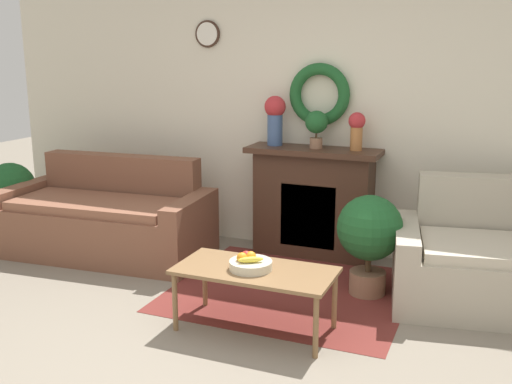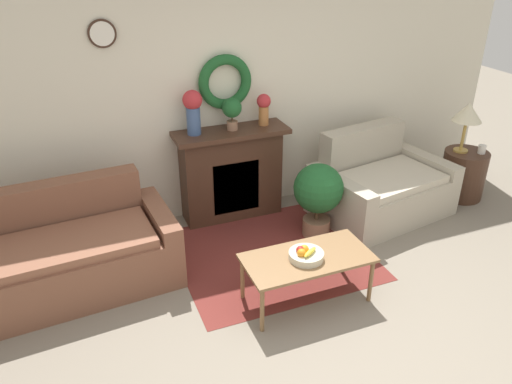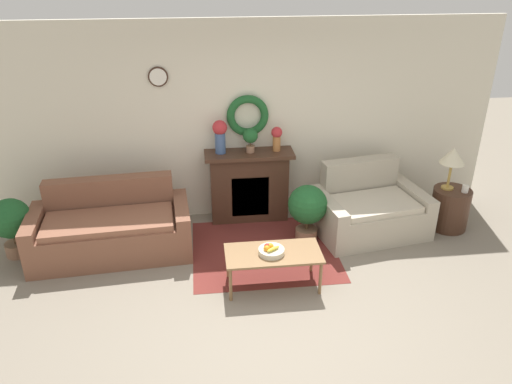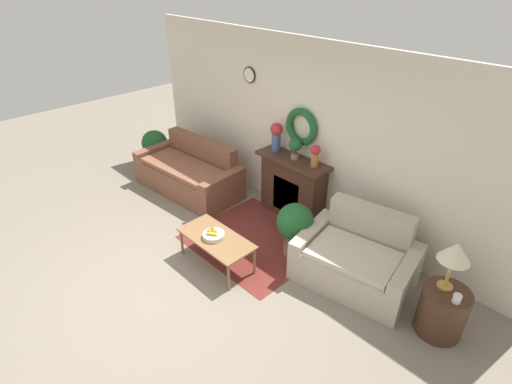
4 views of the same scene
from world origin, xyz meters
name	(u,v)px [view 2 (image 2 of 4)]	position (x,y,z in m)	size (l,w,h in m)	color
ground_plane	(338,360)	(0.00, 0.00, 0.00)	(16.00, 16.00, 0.00)	gray
floor_rug	(272,254)	(0.09, 1.45, 0.00)	(1.80, 1.62, 0.01)	maroon
wall_back	(223,91)	(0.00, 2.55, 1.35)	(6.80, 0.17, 2.70)	beige
fireplace	(231,173)	(-0.01, 2.34, 0.51)	(1.20, 0.41, 1.00)	#42281C
couch_left	(61,256)	(-1.80, 1.67, 0.32)	(1.99, 1.05, 0.88)	brown
loveseat_right	(380,186)	(1.54, 1.81, 0.31)	(1.56, 1.20, 0.90)	#B2A893
coffee_table	(307,261)	(0.09, 0.72, 0.39)	(1.06, 0.52, 0.43)	olive
fruit_bowl	(306,255)	(0.06, 0.70, 0.48)	(0.29, 0.29, 0.12)	beige
side_table_by_loveseat	(463,174)	(2.67, 1.75, 0.28)	(0.50, 0.50, 0.57)	#42281C
table_lamp	(468,113)	(2.60, 1.80, 1.02)	(0.33, 0.33, 0.57)	#B28E42
mug	(482,149)	(2.78, 1.66, 0.62)	(0.08, 0.08, 0.10)	silver
vase_on_mantel_left	(193,109)	(-0.38, 2.35, 1.27)	(0.19, 0.19, 0.45)	#3D5684
vase_on_mantel_right	(264,107)	(0.37, 2.35, 1.20)	(0.15, 0.15, 0.33)	#AD6B38
potted_plant_on_mantel	(232,110)	(0.01, 2.33, 1.21)	(0.20, 0.20, 0.33)	#8E664C
potted_plant_floor_by_loveseat	(318,192)	(0.67, 1.62, 0.49)	(0.50, 0.50, 0.79)	#8E664C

